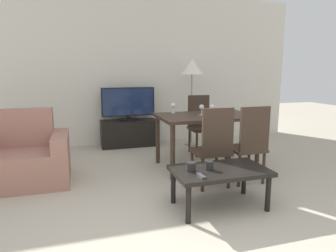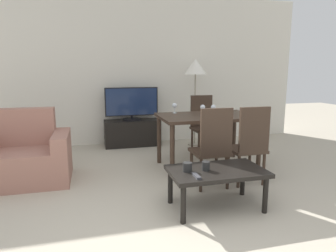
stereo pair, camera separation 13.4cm
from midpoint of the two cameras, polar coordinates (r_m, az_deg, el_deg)
name	(u,v)px [view 1 (the left image)]	position (r m, az deg, el deg)	size (l,w,h in m)	color
wall_back	(114,70)	(5.55, -11.00, 10.45)	(7.06, 0.06, 2.70)	silver
armchair	(23,159)	(4.00, -26.73, -5.61)	(1.04, 0.75, 0.87)	#9E6B5B
tv_stand	(129,133)	(5.43, -8.15, -1.35)	(0.98, 0.40, 0.46)	black
tv	(128,104)	(5.34, -8.29, 4.15)	(0.93, 0.32, 0.58)	black
coffee_table	(220,174)	(2.99, 8.55, -8.95)	(0.92, 0.55, 0.40)	black
dining_table	(206,121)	(4.15, 6.36, 0.91)	(1.32, 0.84, 0.74)	#38281E
dining_chair_near	(214,145)	(3.43, 7.57, -3.60)	(0.40, 0.40, 0.94)	#38281E
dining_chair_far	(201,122)	(4.93, 5.46, 0.75)	(0.40, 0.40, 0.94)	#38281E
dining_chair_near_right	(249,142)	(3.64, 14.21, -3.01)	(0.40, 0.40, 0.94)	#38281E
floor_lamp	(192,70)	(5.36, 3.87, 10.63)	(0.40, 0.40, 1.54)	gray
remote_primary	(201,175)	(2.74, 4.87, -9.37)	(0.04, 0.15, 0.02)	#38383D
cup_white_near	(209,165)	(2.91, 6.54, -7.49)	(0.08, 0.08, 0.09)	black
cup_colored_far	(191,167)	(2.86, 3.08, -7.76)	(0.09, 0.09, 0.09)	black
wine_glass_left	(202,108)	(4.09, 5.48, 3.49)	(0.07, 0.07, 0.15)	silver
wine_glass_center	(212,108)	(4.10, 7.49, 3.47)	(0.07, 0.07, 0.15)	silver
wine_glass_right	(173,106)	(4.27, 0.09, 3.83)	(0.07, 0.07, 0.15)	silver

